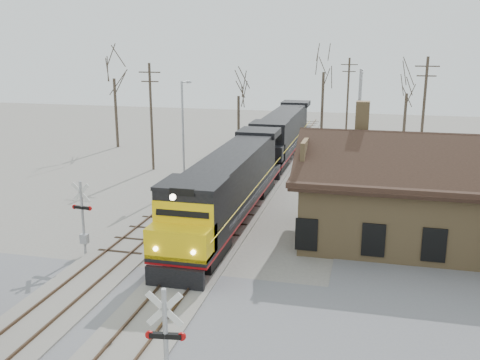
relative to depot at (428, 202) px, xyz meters
name	(u,v)px	position (x,y,z in m)	size (l,w,h in m)	color
ground	(154,316)	(-11.99, -12.00, -2.41)	(140.00, 140.00, 0.00)	gray
road	(154,316)	(-11.99, -12.00, -2.39)	(60.00, 9.00, 0.03)	slate
track_main	(238,210)	(-11.99, 3.00, -2.34)	(3.40, 90.00, 0.24)	gray
track_siding	(177,205)	(-16.49, 3.00, -2.34)	(3.40, 90.00, 0.24)	gray
depot	(428,202)	(0.00, 0.00, 0.00)	(15.20, 9.31, 7.90)	#9B7D50
locomotive_lead	(228,187)	(-11.99, 0.28, 0.02)	(3.10, 20.78, 4.61)	black
locomotive_trailing	(282,133)	(-11.99, 21.33, 0.02)	(3.10, 20.78, 4.37)	black
crossbuck_near	(167,360)	(-9.09, -17.80, -0.38)	(1.24, 0.33, 4.36)	#A5A8AD
crossbuck_far	(83,221)	(-18.25, -6.60, -0.46)	(1.19, 0.31, 4.17)	#A5A8AD
streetlight_a	(184,128)	(-17.72, 8.23, 2.32)	(0.25, 2.04, 8.38)	#A5A8AD
streetlight_b	(358,125)	(-4.40, 10.08, 2.83)	(0.25, 2.04, 9.39)	#A5A8AD
streetlight_c	(360,111)	(-4.54, 22.19, 2.40)	(0.25, 2.04, 8.55)	#A5A8AD
utility_pole_a	(151,115)	(-22.51, 13.16, 2.58)	(2.00, 0.24, 9.53)	#382D23
utility_pole_b	(348,96)	(-6.31, 35.12, 2.55)	(2.00, 0.24, 9.47)	#382D23
utility_pole_c	(423,114)	(0.88, 17.01, 2.88)	(2.00, 0.24, 10.13)	#382D23
tree_a	(113,67)	(-30.53, 22.28, 6.31)	(4.99, 4.99, 12.23)	#382D23
tree_b	(238,88)	(-18.30, 28.57, 3.75)	(3.53, 3.53, 8.66)	#382D23
tree_c	(324,61)	(-9.20, 33.75, 6.71)	(5.22, 5.22, 12.80)	#382D23
tree_d	(407,85)	(0.29, 31.74, 4.24)	(3.82, 3.82, 9.35)	#382D23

